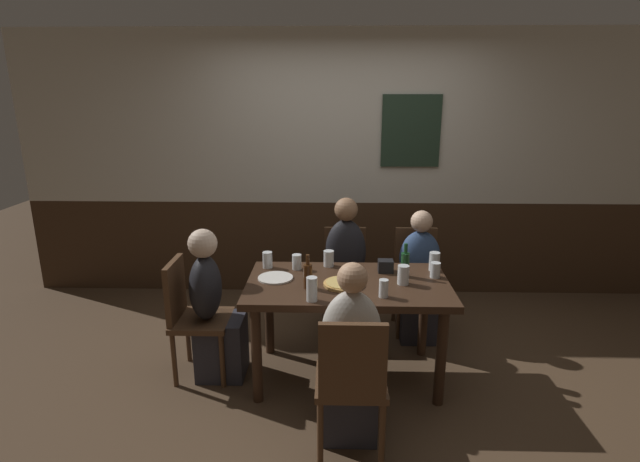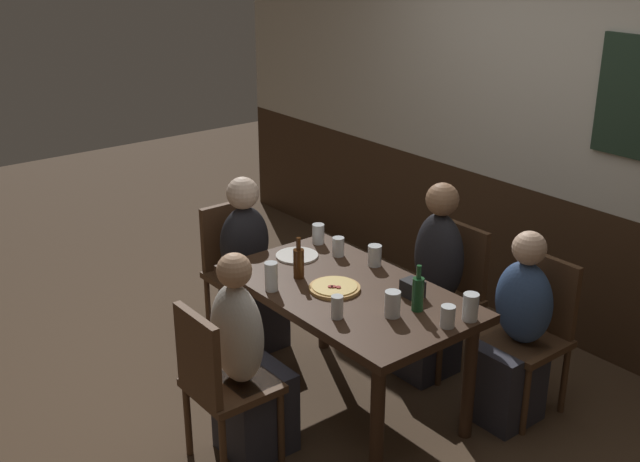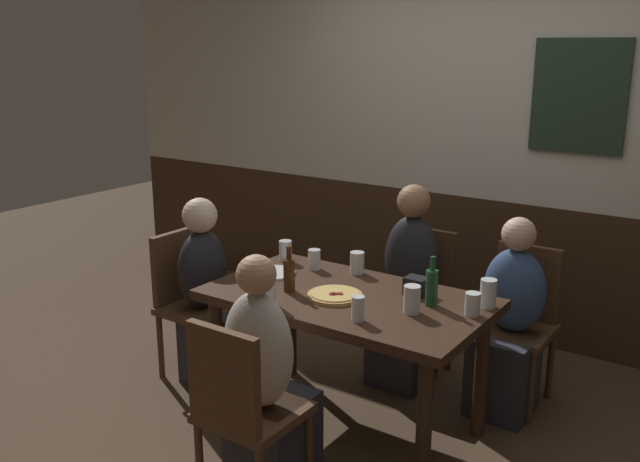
{
  "view_description": "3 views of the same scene",
  "coord_description": "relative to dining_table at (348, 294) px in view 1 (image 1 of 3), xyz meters",
  "views": [
    {
      "loc": [
        -0.11,
        -3.2,
        2.02
      ],
      "look_at": [
        -0.2,
        0.07,
        1.09
      ],
      "focal_mm": 27.48,
      "sensor_mm": 36.0,
      "label": 1
    },
    {
      "loc": [
        2.89,
        -2.48,
        2.57
      ],
      "look_at": [
        -0.21,
        -0.02,
        1.01
      ],
      "focal_mm": 44.21,
      "sensor_mm": 36.0,
      "label": 2
    },
    {
      "loc": [
        1.75,
        -2.78,
        1.97
      ],
      "look_at": [
        -0.14,
        -0.04,
        1.06
      ],
      "focal_mm": 38.9,
      "sensor_mm": 36.0,
      "label": 3
    }
  ],
  "objects": [
    {
      "name": "pizza",
      "position": [
        -0.03,
        -0.06,
        0.11
      ],
      "size": [
        0.28,
        0.28,
        0.03
      ],
      "color": "tan",
      "rests_on": "dining_table"
    },
    {
      "name": "pint_glass_stout",
      "position": [
        -0.14,
        0.32,
        0.15
      ],
      "size": [
        0.08,
        0.08,
        0.12
      ],
      "color": "silver",
      "rests_on": "dining_table"
    },
    {
      "name": "wall_back",
      "position": [
        0.0,
        1.65,
        0.66
      ],
      "size": [
        6.4,
        0.13,
        2.6
      ],
      "color": "#3D2819",
      "rests_on": "ground_plane"
    },
    {
      "name": "chair_right_far",
      "position": [
        0.62,
        0.82,
        -0.15
      ],
      "size": [
        0.4,
        0.4,
        0.88
      ],
      "color": "#513521",
      "rests_on": "ground_plane"
    },
    {
      "name": "plate_white_large",
      "position": [
        -0.51,
        0.05,
        0.1
      ],
      "size": [
        0.25,
        0.25,
        0.01
      ],
      "primitive_type": "cylinder",
      "color": "white",
      "rests_on": "dining_table"
    },
    {
      "name": "chair_head_west",
      "position": [
        -1.12,
        0.0,
        -0.15
      ],
      "size": [
        0.4,
        0.4,
        0.88
      ],
      "color": "#513521",
      "rests_on": "ground_plane"
    },
    {
      "name": "tumbler_short",
      "position": [
        0.62,
        0.1,
        0.14
      ],
      "size": [
        0.07,
        0.07,
        0.11
      ],
      "color": "silver",
      "rests_on": "dining_table"
    },
    {
      "name": "dining_table",
      "position": [
        0.0,
        0.0,
        0.0
      ],
      "size": [
        1.41,
        0.81,
        0.74
      ],
      "color": "#382316",
      "rests_on": "ground_plane"
    },
    {
      "name": "beer_glass_half",
      "position": [
        -0.24,
        -0.33,
        0.16
      ],
      "size": [
        0.07,
        0.07,
        0.16
      ],
      "color": "silver",
      "rests_on": "dining_table"
    },
    {
      "name": "person_mid_near",
      "position": [
        0.0,
        -0.66,
        -0.17
      ],
      "size": [
        0.34,
        0.37,
        1.13
      ],
      "color": "#2D2D38",
      "rests_on": "ground_plane"
    },
    {
      "name": "ground_plane",
      "position": [
        0.0,
        0.0,
        -0.64
      ],
      "size": [
        12.0,
        12.0,
        0.0
      ],
      "primitive_type": "plane",
      "color": "#4C3826"
    },
    {
      "name": "beer_bottle_brown",
      "position": [
        -0.27,
        -0.12,
        0.19
      ],
      "size": [
        0.06,
        0.06,
        0.24
      ],
      "color": "#42230F",
      "rests_on": "dining_table"
    },
    {
      "name": "pint_glass_pale",
      "position": [
        -0.38,
        0.25,
        0.15
      ],
      "size": [
        0.07,
        0.07,
        0.11
      ],
      "color": "silver",
      "rests_on": "dining_table"
    },
    {
      "name": "highball_clear",
      "position": [
        0.38,
        -0.03,
        0.16
      ],
      "size": [
        0.08,
        0.08,
        0.13
      ],
      "color": "silver",
      "rests_on": "dining_table"
    },
    {
      "name": "person_mid_far",
      "position": [
        -0.0,
        0.66,
        -0.14
      ],
      "size": [
        0.34,
        0.37,
        1.19
      ],
      "color": "#2D2D38",
      "rests_on": "ground_plane"
    },
    {
      "name": "beer_bottle_green",
      "position": [
        0.41,
        0.11,
        0.19
      ],
      "size": [
        0.06,
        0.06,
        0.25
      ],
      "color": "#194723",
      "rests_on": "dining_table"
    },
    {
      "name": "tumbler_water",
      "position": [
        0.64,
        0.24,
        0.16
      ],
      "size": [
        0.08,
        0.08,
        0.14
      ],
      "color": "silver",
      "rests_on": "dining_table"
    },
    {
      "name": "chair_mid_far",
      "position": [
        0.0,
        0.82,
        -0.15
      ],
      "size": [
        0.4,
        0.4,
        0.88
      ],
      "color": "#513521",
      "rests_on": "ground_plane"
    },
    {
      "name": "pint_glass_amber",
      "position": [
        0.22,
        -0.26,
        0.15
      ],
      "size": [
        0.06,
        0.06,
        0.12
      ],
      "color": "silver",
      "rests_on": "dining_table"
    },
    {
      "name": "person_head_west",
      "position": [
        -0.96,
        0.0,
        -0.17
      ],
      "size": [
        0.37,
        0.34,
        1.11
      ],
      "color": "#2D2D38",
      "rests_on": "ground_plane"
    },
    {
      "name": "person_right_far",
      "position": [
        0.62,
        0.65,
        -0.19
      ],
      "size": [
        0.34,
        0.37,
        1.09
      ],
      "color": "#2D2D38",
      "rests_on": "ground_plane"
    },
    {
      "name": "beer_glass_tall",
      "position": [
        -0.6,
        0.27,
        0.15
      ],
      "size": [
        0.07,
        0.07,
        0.12
      ],
      "color": "silver",
      "rests_on": "dining_table"
    },
    {
      "name": "condiment_caddy",
      "position": [
        0.28,
        0.21,
        0.14
      ],
      "size": [
        0.11,
        0.09,
        0.09
      ],
      "primitive_type": "cube",
      "color": "black",
      "rests_on": "dining_table"
    },
    {
      "name": "chair_mid_near",
      "position": [
        0.0,
        -0.82,
        -0.15
      ],
      "size": [
        0.4,
        0.4,
        0.88
      ],
      "color": "#513521",
      "rests_on": "ground_plane"
    }
  ]
}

